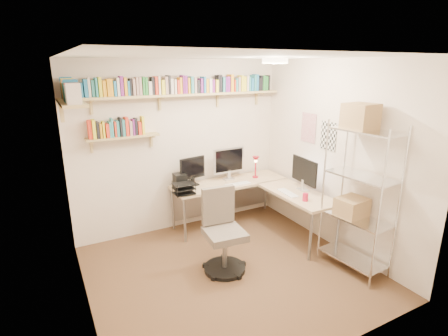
% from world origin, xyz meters
% --- Properties ---
extents(ground, '(3.20, 3.20, 0.00)m').
position_xyz_m(ground, '(0.00, 0.00, 0.00)').
color(ground, '#4C3120').
rests_on(ground, ground).
extents(room_shell, '(3.24, 3.04, 2.52)m').
position_xyz_m(room_shell, '(0.00, 0.00, 1.55)').
color(room_shell, beige).
rests_on(room_shell, ground).
extents(wall_shelves, '(3.12, 1.09, 0.80)m').
position_xyz_m(wall_shelves, '(-0.41, 1.30, 2.03)').
color(wall_shelves, tan).
rests_on(wall_shelves, ground).
extents(corner_desk, '(1.85, 1.77, 1.20)m').
position_xyz_m(corner_desk, '(0.69, 0.95, 0.69)').
color(corner_desk, '#D5B48A').
rests_on(corner_desk, ground).
extents(office_chair, '(0.53, 0.54, 1.01)m').
position_xyz_m(office_chair, '(-0.04, 0.11, 0.43)').
color(office_chair, black).
rests_on(office_chair, ground).
extents(wire_rack, '(0.45, 0.81, 2.01)m').
position_xyz_m(wire_rack, '(1.35, -0.58, 1.24)').
color(wire_rack, silver).
rests_on(wire_rack, ground).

